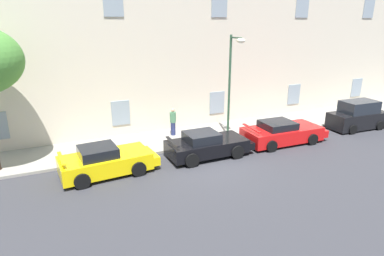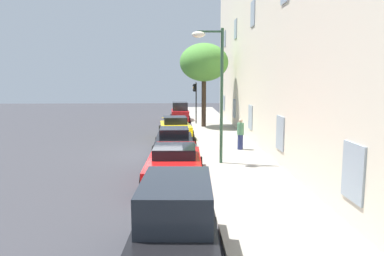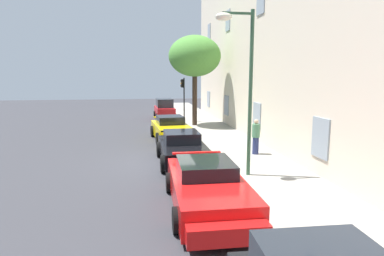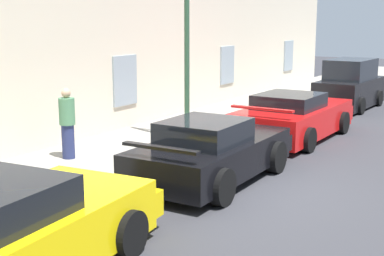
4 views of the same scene
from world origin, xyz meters
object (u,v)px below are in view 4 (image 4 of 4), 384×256
(sportscar_white_middle, at_px, (296,117))
(sportscar_yellow_flank, at_px, (215,151))
(sportscar_red_lead, at_px, (23,231))
(pedestrian_admiring, at_px, (67,123))
(hatchback_parked, at_px, (350,86))

(sportscar_white_middle, bearing_deg, sportscar_yellow_flank, -179.10)
(sportscar_red_lead, relative_size, pedestrian_admiring, 2.75)
(sportscar_yellow_flank, xyz_separation_m, sportscar_white_middle, (5.03, 0.08, -0.02))
(sportscar_yellow_flank, xyz_separation_m, hatchback_parked, (11.21, 0.22, 0.24))
(sportscar_yellow_flank, distance_m, pedestrian_admiring, 3.70)
(sportscar_red_lead, distance_m, sportscar_yellow_flank, 5.31)
(sportscar_white_middle, distance_m, pedestrian_admiring, 6.74)
(sportscar_red_lead, distance_m, pedestrian_admiring, 5.87)
(sportscar_white_middle, relative_size, hatchback_parked, 1.26)
(pedestrian_admiring, bearing_deg, sportscar_red_lead, -142.04)
(sportscar_white_middle, xyz_separation_m, hatchback_parked, (6.17, 0.14, 0.26))
(sportscar_red_lead, bearing_deg, sportscar_white_middle, 0.40)
(sportscar_red_lead, height_order, sportscar_yellow_flank, sportscar_red_lead)
(sportscar_red_lead, relative_size, sportscar_white_middle, 0.91)
(sportscar_white_middle, distance_m, hatchback_parked, 6.18)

